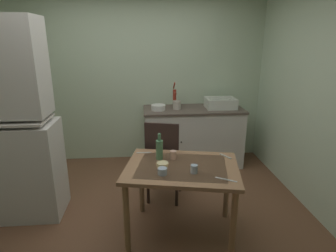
{
  "coord_description": "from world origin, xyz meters",
  "views": [
    {
      "loc": [
        0.08,
        -2.66,
        1.88
      ],
      "look_at": [
        0.33,
        0.22,
        0.98
      ],
      "focal_mm": 30.15,
      "sensor_mm": 36.0,
      "label": 1
    }
  ],
  "objects_px": {
    "mixing_bowl_counter": "(158,107)",
    "chair_far_side": "(164,161)",
    "sink_basin": "(221,103)",
    "hand_pump": "(175,97)",
    "mug_tall": "(194,169)",
    "dining_table": "(182,176)",
    "glass_bottle": "(159,149)",
    "serving_bowl_wide": "(163,164)",
    "hutch_cabinet": "(2,130)"
  },
  "relations": [
    {
      "from": "mixing_bowl_counter",
      "to": "chair_far_side",
      "type": "bearing_deg",
      "value": -89.83
    },
    {
      "from": "sink_basin",
      "to": "mixing_bowl_counter",
      "type": "xyz_separation_m",
      "value": [
        -0.94,
        -0.05,
        -0.04
      ]
    },
    {
      "from": "hand_pump",
      "to": "mixing_bowl_counter",
      "type": "xyz_separation_m",
      "value": [
        -0.25,
        -0.1,
        -0.13
      ]
    },
    {
      "from": "chair_far_side",
      "to": "hand_pump",
      "type": "bearing_deg",
      "value": 77.29
    },
    {
      "from": "mug_tall",
      "to": "mixing_bowl_counter",
      "type": "bearing_deg",
      "value": 97.21
    },
    {
      "from": "dining_table",
      "to": "chair_far_side",
      "type": "xyz_separation_m",
      "value": [
        -0.13,
        0.61,
        -0.11
      ]
    },
    {
      "from": "mug_tall",
      "to": "glass_bottle",
      "type": "height_order",
      "value": "glass_bottle"
    },
    {
      "from": "chair_far_side",
      "to": "glass_bottle",
      "type": "height_order",
      "value": "chair_far_side"
    },
    {
      "from": "dining_table",
      "to": "glass_bottle",
      "type": "bearing_deg",
      "value": 137.33
    },
    {
      "from": "serving_bowl_wide",
      "to": "glass_bottle",
      "type": "height_order",
      "value": "glass_bottle"
    },
    {
      "from": "chair_far_side",
      "to": "serving_bowl_wide",
      "type": "xyz_separation_m",
      "value": [
        -0.05,
        -0.59,
        0.23
      ]
    },
    {
      "from": "sink_basin",
      "to": "hutch_cabinet",
      "type": "bearing_deg",
      "value": -156.05
    },
    {
      "from": "mixing_bowl_counter",
      "to": "serving_bowl_wide",
      "type": "height_order",
      "value": "mixing_bowl_counter"
    },
    {
      "from": "mixing_bowl_counter",
      "to": "dining_table",
      "type": "xyz_separation_m",
      "value": [
        0.13,
        -1.6,
        -0.29
      ]
    },
    {
      "from": "sink_basin",
      "to": "chair_far_side",
      "type": "distance_m",
      "value": 1.46
    },
    {
      "from": "sink_basin",
      "to": "mug_tall",
      "type": "xyz_separation_m",
      "value": [
        -0.71,
        -1.8,
        -0.19
      ]
    },
    {
      "from": "mixing_bowl_counter",
      "to": "glass_bottle",
      "type": "relative_size",
      "value": 0.79
    },
    {
      "from": "mug_tall",
      "to": "glass_bottle",
      "type": "relative_size",
      "value": 0.29
    },
    {
      "from": "mixing_bowl_counter",
      "to": "mug_tall",
      "type": "height_order",
      "value": "mixing_bowl_counter"
    },
    {
      "from": "dining_table",
      "to": "sink_basin",
      "type": "bearing_deg",
      "value": 64.07
    },
    {
      "from": "hand_pump",
      "to": "mug_tall",
      "type": "xyz_separation_m",
      "value": [
        -0.03,
        -1.85,
        -0.28
      ]
    },
    {
      "from": "serving_bowl_wide",
      "to": "mug_tall",
      "type": "height_order",
      "value": "mug_tall"
    },
    {
      "from": "chair_far_side",
      "to": "glass_bottle",
      "type": "bearing_deg",
      "value": -99.32
    },
    {
      "from": "hutch_cabinet",
      "to": "mixing_bowl_counter",
      "type": "bearing_deg",
      "value": 33.57
    },
    {
      "from": "mixing_bowl_counter",
      "to": "hand_pump",
      "type": "bearing_deg",
      "value": 21.01
    },
    {
      "from": "hutch_cabinet",
      "to": "mug_tall",
      "type": "bearing_deg",
      "value": -18.81
    },
    {
      "from": "hutch_cabinet",
      "to": "sink_basin",
      "type": "height_order",
      "value": "hutch_cabinet"
    },
    {
      "from": "mixing_bowl_counter",
      "to": "mug_tall",
      "type": "relative_size",
      "value": 2.73
    },
    {
      "from": "dining_table",
      "to": "serving_bowl_wide",
      "type": "distance_m",
      "value": 0.22
    },
    {
      "from": "sink_basin",
      "to": "chair_far_side",
      "type": "bearing_deg",
      "value": -131.9
    },
    {
      "from": "mixing_bowl_counter",
      "to": "serving_bowl_wide",
      "type": "xyz_separation_m",
      "value": [
        -0.05,
        -1.58,
        -0.17
      ]
    },
    {
      "from": "sink_basin",
      "to": "serving_bowl_wide",
      "type": "distance_m",
      "value": 1.92
    },
    {
      "from": "sink_basin",
      "to": "glass_bottle",
      "type": "distance_m",
      "value": 1.78
    },
    {
      "from": "glass_bottle",
      "to": "hand_pump",
      "type": "bearing_deg",
      "value": 78.24
    },
    {
      "from": "hutch_cabinet",
      "to": "serving_bowl_wide",
      "type": "bearing_deg",
      "value": -16.35
    },
    {
      "from": "hand_pump",
      "to": "glass_bottle",
      "type": "relative_size",
      "value": 1.48
    },
    {
      "from": "sink_basin",
      "to": "dining_table",
      "type": "relative_size",
      "value": 0.37
    },
    {
      "from": "sink_basin",
      "to": "mixing_bowl_counter",
      "type": "relative_size",
      "value": 2.1
    },
    {
      "from": "mixing_bowl_counter",
      "to": "serving_bowl_wide",
      "type": "bearing_deg",
      "value": -91.74
    },
    {
      "from": "mug_tall",
      "to": "hand_pump",
      "type": "bearing_deg",
      "value": 89.18
    },
    {
      "from": "hand_pump",
      "to": "sink_basin",
      "type": "bearing_deg",
      "value": -3.76
    },
    {
      "from": "dining_table",
      "to": "serving_bowl_wide",
      "type": "bearing_deg",
      "value": 174.08
    },
    {
      "from": "sink_basin",
      "to": "serving_bowl_wide",
      "type": "xyz_separation_m",
      "value": [
        -0.98,
        -1.63,
        -0.21
      ]
    },
    {
      "from": "sink_basin",
      "to": "mug_tall",
      "type": "height_order",
      "value": "sink_basin"
    },
    {
      "from": "sink_basin",
      "to": "glass_bottle",
      "type": "xyz_separation_m",
      "value": [
        -1.0,
        -1.47,
        -0.12
      ]
    },
    {
      "from": "dining_table",
      "to": "mug_tall",
      "type": "relative_size",
      "value": 15.43
    },
    {
      "from": "chair_far_side",
      "to": "serving_bowl_wide",
      "type": "distance_m",
      "value": 0.64
    },
    {
      "from": "dining_table",
      "to": "chair_far_side",
      "type": "bearing_deg",
      "value": 102.08
    },
    {
      "from": "mixing_bowl_counter",
      "to": "dining_table",
      "type": "relative_size",
      "value": 0.18
    },
    {
      "from": "chair_far_side",
      "to": "hutch_cabinet",
      "type": "bearing_deg",
      "value": -176.01
    }
  ]
}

